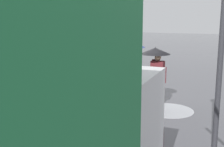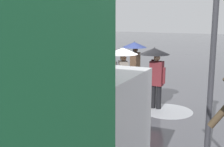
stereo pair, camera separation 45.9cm
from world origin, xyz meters
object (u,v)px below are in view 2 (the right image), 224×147
hand_dolly_boxes (109,76)px  pedestrian_black_side (102,57)px  pedestrian_white_side (155,64)px  pedestrian_far_side (123,63)px  pedestrian_pink_side (135,55)px  street_lamp (213,55)px  shopping_cart_vendor (125,84)px  cargo_van_parked_right (32,67)px

hand_dolly_boxes → pedestrian_black_side: size_ratio=0.62×
pedestrian_white_side → pedestrian_far_side: size_ratio=1.00×
pedestrian_far_side → hand_dolly_boxes: bearing=-50.0°
pedestrian_pink_side → street_lamp: size_ratio=0.56×
hand_dolly_boxes → street_lamp: size_ratio=0.35×
shopping_cart_vendor → pedestrian_far_side: 1.57m
shopping_cart_vendor → pedestrian_pink_side: 1.56m
hand_dolly_boxes → pedestrian_black_side: bearing=73.9°
street_lamp → pedestrian_far_side: bearing=-39.9°
shopping_cart_vendor → street_lamp: (-3.65, 3.85, 1.80)m
pedestrian_pink_side → cargo_van_parked_right: bearing=35.3°
hand_dolly_boxes → pedestrian_pink_side: (-0.79, -0.78, 0.86)m
cargo_van_parked_right → pedestrian_far_side: (-3.89, -0.11, 0.41)m
hand_dolly_boxes → pedestrian_black_side: 0.95m
cargo_van_parked_right → street_lamp: 7.70m
cargo_van_parked_right → pedestrian_far_side: size_ratio=2.52×
cargo_van_parked_right → shopping_cart_vendor: (-3.49, -1.23, -0.61)m
shopping_cart_vendor → hand_dolly_boxes: 0.98m
cargo_van_parked_right → pedestrian_white_side: size_ratio=2.52×
pedestrian_white_side → street_lamp: 3.98m
cargo_van_parked_right → pedestrian_white_side: bearing=-173.4°
cargo_van_parked_right → pedestrian_black_side: cargo_van_parked_right is taller
shopping_cart_vendor → street_lamp: size_ratio=0.26×
pedestrian_pink_side → pedestrian_black_side: bearing=53.1°
street_lamp → pedestrian_black_side: bearing=-39.3°
cargo_van_parked_right → hand_dolly_boxes: bearing=-148.1°
shopping_cart_vendor → pedestrian_pink_side: pedestrian_pink_side is taller
cargo_van_parked_right → hand_dolly_boxes: (-2.61, -1.63, -0.45)m
pedestrian_pink_side → pedestrian_white_side: 2.37m
pedestrian_far_side → pedestrian_white_side: bearing=-155.2°
pedestrian_white_side → pedestrian_far_side: same height
hand_dolly_boxes → pedestrian_pink_side: bearing=-135.2°
pedestrian_white_side → street_lamp: street_lamp is taller
cargo_van_parked_right → hand_dolly_boxes: size_ratio=4.05×
street_lamp → pedestrian_white_side: bearing=-54.8°
pedestrian_pink_side → pedestrian_black_side: size_ratio=1.00×
hand_dolly_boxes → pedestrian_far_side: bearing=130.0°
shopping_cart_vendor → hand_dolly_boxes: bearing=-23.9°
pedestrian_far_side → cargo_van_parked_right: bearing=1.6°
street_lamp → shopping_cart_vendor: bearing=-46.6°
cargo_van_parked_right → pedestrian_pink_side: size_ratio=2.52×
pedestrian_pink_side → pedestrian_far_side: bearing=101.9°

